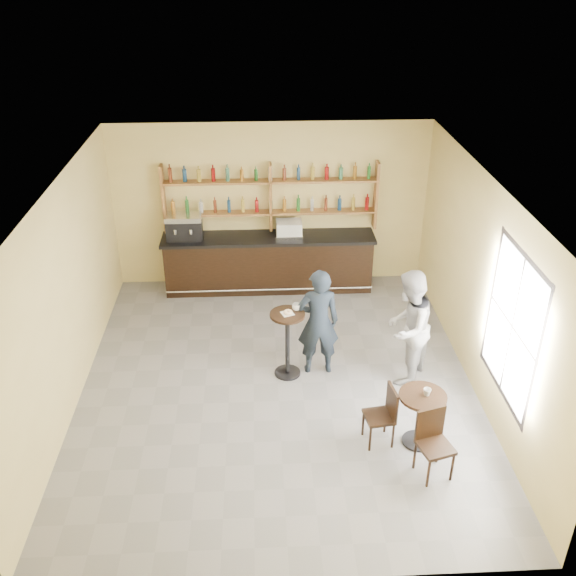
{
  "coord_description": "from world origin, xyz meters",
  "views": [
    {
      "loc": [
        -0.25,
        -8.05,
        6.08
      ],
      "look_at": [
        0.2,
        0.8,
        1.25
      ],
      "focal_mm": 40.0,
      "sensor_mm": 36.0,
      "label": 1
    }
  ],
  "objects_px": {
    "chair_south": "(435,446)",
    "espresso_machine": "(184,226)",
    "pastry_case": "(289,229)",
    "man_main": "(318,322)",
    "patron_second": "(408,327)",
    "cafe_table": "(420,419)",
    "bar_counter": "(269,262)",
    "pedestal_table": "(287,344)",
    "chair_west": "(379,416)"
  },
  "relations": [
    {
      "from": "cafe_table",
      "to": "chair_south",
      "type": "distance_m",
      "value": 0.61
    },
    {
      "from": "pastry_case",
      "to": "patron_second",
      "type": "height_order",
      "value": "patron_second"
    },
    {
      "from": "bar_counter",
      "to": "man_main",
      "type": "height_order",
      "value": "man_main"
    },
    {
      "from": "espresso_machine",
      "to": "pedestal_table",
      "type": "relative_size",
      "value": 0.6
    },
    {
      "from": "cafe_table",
      "to": "patron_second",
      "type": "distance_m",
      "value": 1.57
    },
    {
      "from": "chair_south",
      "to": "patron_second",
      "type": "relative_size",
      "value": 0.5
    },
    {
      "from": "espresso_machine",
      "to": "pastry_case",
      "type": "xyz_separation_m",
      "value": [
        1.97,
        0.0,
        -0.09
      ]
    },
    {
      "from": "bar_counter",
      "to": "patron_second",
      "type": "distance_m",
      "value": 3.72
    },
    {
      "from": "pedestal_table",
      "to": "chair_south",
      "type": "relative_size",
      "value": 1.19
    },
    {
      "from": "bar_counter",
      "to": "pedestal_table",
      "type": "height_order",
      "value": "pedestal_table"
    },
    {
      "from": "chair_south",
      "to": "man_main",
      "type": "bearing_deg",
      "value": 102.15
    },
    {
      "from": "bar_counter",
      "to": "patron_second",
      "type": "height_order",
      "value": "patron_second"
    },
    {
      "from": "pastry_case",
      "to": "patron_second",
      "type": "distance_m",
      "value": 3.51
    },
    {
      "from": "espresso_machine",
      "to": "chair_south",
      "type": "relative_size",
      "value": 0.72
    },
    {
      "from": "bar_counter",
      "to": "espresso_machine",
      "type": "height_order",
      "value": "espresso_machine"
    },
    {
      "from": "espresso_machine",
      "to": "chair_west",
      "type": "relative_size",
      "value": 0.77
    },
    {
      "from": "pedestal_table",
      "to": "cafe_table",
      "type": "distance_m",
      "value": 2.39
    },
    {
      "from": "pastry_case",
      "to": "man_main",
      "type": "relative_size",
      "value": 0.28
    },
    {
      "from": "chair_west",
      "to": "bar_counter",
      "type": "bearing_deg",
      "value": -171.26
    },
    {
      "from": "bar_counter",
      "to": "espresso_machine",
      "type": "relative_size",
      "value": 6.09
    },
    {
      "from": "pastry_case",
      "to": "cafe_table",
      "type": "distance_m",
      "value": 4.89
    },
    {
      "from": "cafe_table",
      "to": "man_main",
      "type": "bearing_deg",
      "value": 125.01
    },
    {
      "from": "pedestal_table",
      "to": "bar_counter",
      "type": "bearing_deg",
      "value": 94.34
    },
    {
      "from": "pedestal_table",
      "to": "chair_south",
      "type": "xyz_separation_m",
      "value": [
        1.75,
        -2.27,
        -0.09
      ]
    },
    {
      "from": "man_main",
      "to": "bar_counter",
      "type": "bearing_deg",
      "value": -77.6
    },
    {
      "from": "pedestal_table",
      "to": "chair_west",
      "type": "relative_size",
      "value": 1.28
    },
    {
      "from": "espresso_machine",
      "to": "man_main",
      "type": "distance_m",
      "value": 3.65
    },
    {
      "from": "bar_counter",
      "to": "man_main",
      "type": "bearing_deg",
      "value": -76.08
    },
    {
      "from": "bar_counter",
      "to": "chair_west",
      "type": "relative_size",
      "value": 4.67
    },
    {
      "from": "espresso_machine",
      "to": "chair_west",
      "type": "bearing_deg",
      "value": -58.71
    },
    {
      "from": "espresso_machine",
      "to": "pedestal_table",
      "type": "bearing_deg",
      "value": -60.06
    },
    {
      "from": "cafe_table",
      "to": "chair_west",
      "type": "xyz_separation_m",
      "value": [
        -0.55,
        0.05,
        0.03
      ]
    },
    {
      "from": "patron_second",
      "to": "cafe_table",
      "type": "bearing_deg",
      "value": 28.4
    },
    {
      "from": "chair_south",
      "to": "patron_second",
      "type": "height_order",
      "value": "patron_second"
    },
    {
      "from": "chair_west",
      "to": "chair_south",
      "type": "height_order",
      "value": "chair_south"
    },
    {
      "from": "espresso_machine",
      "to": "pastry_case",
      "type": "height_order",
      "value": "espresso_machine"
    },
    {
      "from": "chair_south",
      "to": "espresso_machine",
      "type": "bearing_deg",
      "value": 108.15
    },
    {
      "from": "bar_counter",
      "to": "espresso_machine",
      "type": "distance_m",
      "value": 1.76
    },
    {
      "from": "espresso_machine",
      "to": "pastry_case",
      "type": "bearing_deg",
      "value": -1.87
    },
    {
      "from": "cafe_table",
      "to": "chair_south",
      "type": "xyz_separation_m",
      "value": [
        0.05,
        -0.6,
        0.06
      ]
    },
    {
      "from": "cafe_table",
      "to": "bar_counter",
      "type": "bearing_deg",
      "value": 112.84
    },
    {
      "from": "pastry_case",
      "to": "cafe_table",
      "type": "relative_size",
      "value": 0.62
    },
    {
      "from": "chair_west",
      "to": "chair_south",
      "type": "bearing_deg",
      "value": 34.53
    },
    {
      "from": "espresso_machine",
      "to": "chair_south",
      "type": "height_order",
      "value": "espresso_machine"
    },
    {
      "from": "pastry_case",
      "to": "man_main",
      "type": "height_order",
      "value": "man_main"
    },
    {
      "from": "espresso_machine",
      "to": "man_main",
      "type": "height_order",
      "value": "man_main"
    },
    {
      "from": "cafe_table",
      "to": "pastry_case",
      "type": "bearing_deg",
      "value": 108.52
    },
    {
      "from": "espresso_machine",
      "to": "chair_south",
      "type": "xyz_separation_m",
      "value": [
        3.55,
        -5.17,
        -0.87
      ]
    },
    {
      "from": "bar_counter",
      "to": "cafe_table",
      "type": "bearing_deg",
      "value": -67.16
    },
    {
      "from": "pastry_case",
      "to": "pedestal_table",
      "type": "bearing_deg",
      "value": -97.17
    }
  ]
}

